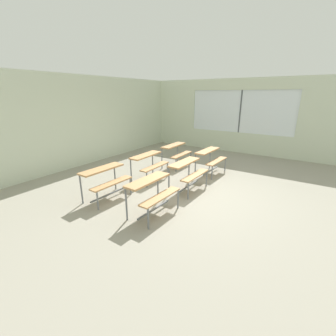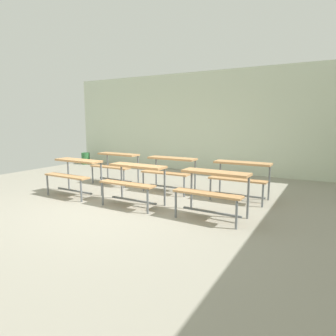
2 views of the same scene
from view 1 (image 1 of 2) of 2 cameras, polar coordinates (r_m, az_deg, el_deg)
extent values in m
cube|color=gray|center=(5.72, 6.60, -7.02)|extent=(10.00, 9.00, 0.05)
cube|color=beige|center=(8.27, -22.49, 10.56)|extent=(10.00, 0.12, 3.00)
cube|color=beige|center=(10.11, 19.72, 5.80)|extent=(0.12, 9.00, 0.85)
cube|color=beige|center=(9.93, 21.22, 19.15)|extent=(0.12, 9.00, 0.45)
cube|color=beige|center=(11.30, 2.24, 14.54)|extent=(0.12, 1.90, 1.70)
cube|color=white|center=(10.07, 17.68, 13.31)|extent=(0.02, 4.20, 1.70)
cube|color=#4C5156|center=(10.07, 17.68, 13.31)|extent=(0.06, 0.05, 1.70)
cube|color=tan|center=(4.64, -5.05, -3.05)|extent=(1.11, 0.36, 0.04)
cube|color=tan|center=(4.56, -1.86, -7.18)|extent=(1.11, 0.26, 0.03)
cylinder|color=slate|center=(4.54, -10.42, -8.74)|extent=(0.04, 0.04, 0.72)
cylinder|color=slate|center=(5.21, -2.57, -4.82)|extent=(0.04, 0.04, 0.72)
cylinder|color=slate|center=(4.27, -4.99, -12.46)|extent=(0.04, 0.04, 0.44)
cylinder|color=slate|center=(4.98, 2.50, -7.73)|extent=(0.04, 0.04, 0.44)
cube|color=slate|center=(4.82, -3.56, -10.31)|extent=(1.00, 0.07, 0.03)
cube|color=tan|center=(5.83, 4.14, 1.40)|extent=(1.11, 0.35, 0.04)
cube|color=tan|center=(5.77, 6.82, -1.79)|extent=(1.10, 0.25, 0.03)
cylinder|color=slate|center=(5.61, 0.23, -3.09)|extent=(0.04, 0.04, 0.72)
cylinder|color=slate|center=(6.42, 5.27, -0.43)|extent=(0.04, 0.04, 0.72)
cylinder|color=slate|center=(5.40, 5.07, -5.66)|extent=(0.04, 0.04, 0.44)
cylinder|color=slate|center=(6.23, 9.64, -2.56)|extent=(0.04, 0.04, 0.44)
cube|color=slate|center=(5.97, 5.17, -4.54)|extent=(1.00, 0.05, 0.03)
cube|color=tan|center=(7.15, 9.92, 4.30)|extent=(1.11, 0.36, 0.04)
cube|color=tan|center=(7.09, 12.12, 1.72)|extent=(1.11, 0.26, 0.03)
cylinder|color=slate|center=(6.87, 6.88, 0.77)|extent=(0.04, 0.04, 0.72)
cylinder|color=slate|center=(7.74, 10.47, 2.56)|extent=(0.04, 0.04, 0.72)
cylinder|color=slate|center=(6.69, 10.97, -1.19)|extent=(0.04, 0.04, 0.44)
cylinder|color=slate|center=(7.57, 14.16, 0.86)|extent=(0.04, 0.04, 0.44)
cube|color=slate|center=(7.26, 10.65, -0.62)|extent=(1.00, 0.07, 0.03)
cube|color=tan|center=(5.52, -16.29, -0.25)|extent=(1.11, 0.36, 0.04)
cube|color=tan|center=(5.38, -13.87, -3.70)|extent=(1.11, 0.26, 0.03)
cylinder|color=slate|center=(5.48, -20.94, -4.90)|extent=(0.04, 0.04, 0.72)
cylinder|color=slate|center=(6.04, -13.17, -2.04)|extent=(0.04, 0.04, 0.72)
cylinder|color=slate|center=(5.12, -17.23, -7.85)|extent=(0.04, 0.04, 0.44)
cylinder|color=slate|center=(5.71, -9.36, -4.48)|extent=(0.04, 0.04, 0.44)
cube|color=slate|center=(5.64, -14.84, -6.50)|extent=(1.00, 0.06, 0.03)
cube|color=tan|center=(6.55, -5.58, 3.22)|extent=(1.10, 0.32, 0.04)
cube|color=tan|center=(6.44, -3.27, 0.42)|extent=(1.10, 0.22, 0.03)
cylinder|color=slate|center=(6.37, -9.26, -0.73)|extent=(0.04, 0.04, 0.72)
cylinder|color=slate|center=(7.11, -3.87, 1.44)|extent=(0.04, 0.04, 0.72)
cylinder|color=slate|center=(6.08, -5.34, -2.89)|extent=(0.04, 0.04, 0.44)
cylinder|color=slate|center=(6.85, -0.16, -0.40)|extent=(0.04, 0.04, 0.44)
cube|color=slate|center=(6.65, -4.47, -2.12)|extent=(1.00, 0.04, 0.03)
cube|color=tan|center=(7.80, 1.40, 5.71)|extent=(1.10, 0.32, 0.04)
cube|color=tan|center=(7.71, 3.40, 3.39)|extent=(1.10, 0.22, 0.03)
cylinder|color=slate|center=(7.56, -1.54, 2.49)|extent=(0.04, 0.04, 0.72)
cylinder|color=slate|center=(8.37, 2.39, 4.02)|extent=(0.04, 0.04, 0.72)
cylinder|color=slate|center=(7.31, 2.01, 0.80)|extent=(0.04, 0.04, 0.44)
cylinder|color=slate|center=(8.15, 5.70, 2.53)|extent=(0.04, 0.04, 0.44)
cube|color=slate|center=(7.89, 2.23, 1.18)|extent=(1.00, 0.04, 0.03)
camera|label=2|loc=(8.24, 45.50, 6.82)|focal=31.63mm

